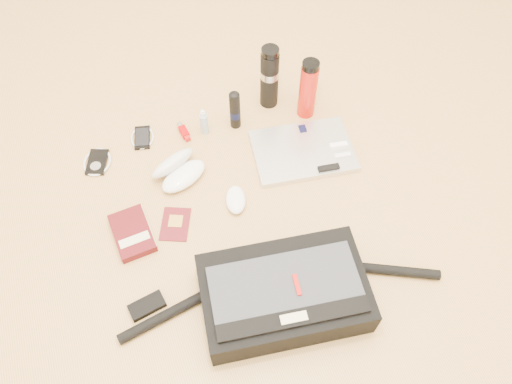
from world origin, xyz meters
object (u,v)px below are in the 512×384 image
at_px(book, 133,233).
at_px(messenger_bag, 283,294).
at_px(laptop, 303,151).
at_px(thermos_black, 269,77).
at_px(thermos_red, 308,89).

bearing_deg(book, messenger_bag, -49.38).
height_order(messenger_bag, book, messenger_bag).
distance_m(laptop, thermos_black, 0.31).
bearing_deg(messenger_bag, thermos_red, 69.92).
height_order(laptop, book, laptop).
bearing_deg(messenger_bag, book, 143.01).
bearing_deg(thermos_red, book, -158.83).
xyz_separation_m(laptop, thermos_red, (0.09, 0.18, 0.11)).
relative_size(thermos_black, thermos_red, 1.05).
relative_size(messenger_bag, thermos_red, 3.89).
bearing_deg(thermos_black, book, -148.42).
bearing_deg(thermos_black, laptop, -85.12).
bearing_deg(book, thermos_red, 18.04).
xyz_separation_m(messenger_bag, thermos_black, (0.27, 0.78, 0.07)).
xyz_separation_m(messenger_bag, laptop, (0.29, 0.50, -0.05)).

